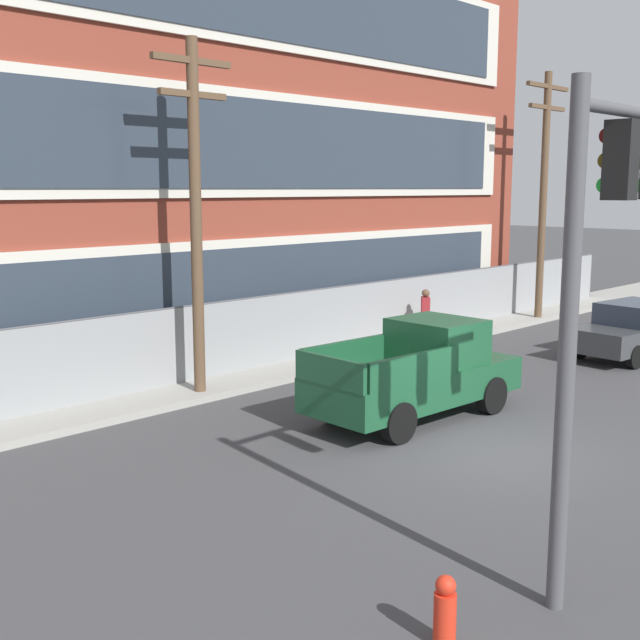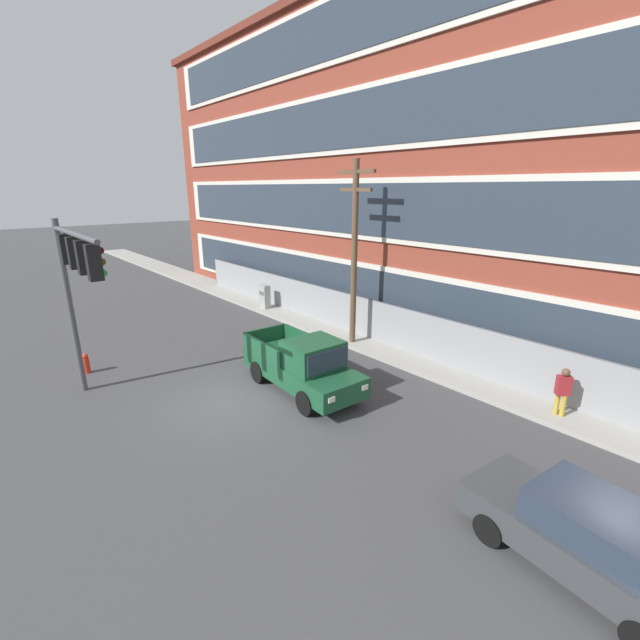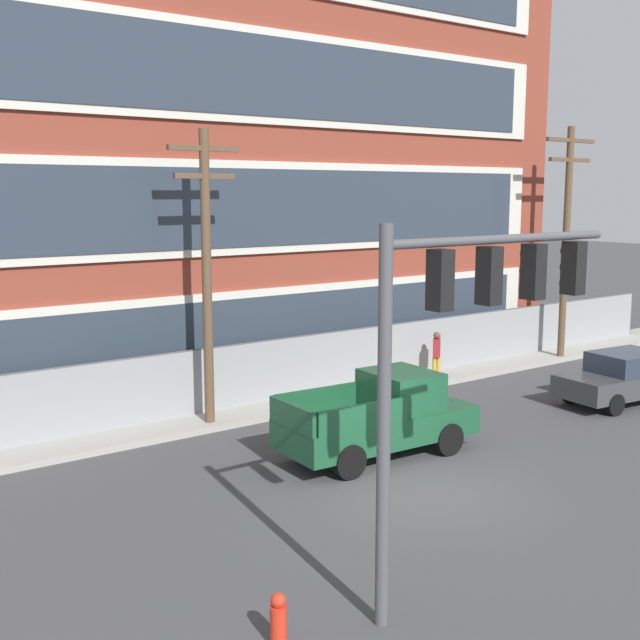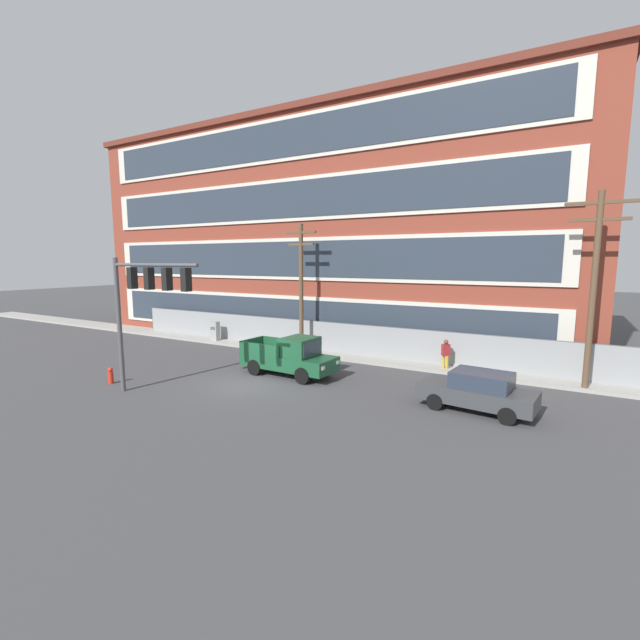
# 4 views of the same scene
# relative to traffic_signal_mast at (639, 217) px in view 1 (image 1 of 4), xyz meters

# --- Properties ---
(ground_plane) EXTENTS (160.00, 160.00, 0.00)m
(ground_plane) POSITION_rel_traffic_signal_mast_xyz_m (2.48, 3.41, -4.38)
(ground_plane) COLOR #424244
(sidewalk_building_side) EXTENTS (80.00, 2.15, 0.16)m
(sidewalk_building_side) POSITION_rel_traffic_signal_mast_xyz_m (2.48, 10.95, -4.30)
(sidewalk_building_side) COLOR #9E9B93
(sidewalk_building_side) RESTS_ON ground
(chain_link_fence) EXTENTS (36.24, 0.06, 2.00)m
(chain_link_fence) POSITION_rel_traffic_signal_mast_xyz_m (4.42, 11.32, -3.37)
(chain_link_fence) COLOR gray
(chain_link_fence) RESTS_ON ground
(traffic_signal_mast) EXTENTS (4.95, 0.43, 5.89)m
(traffic_signal_mast) POSITION_rel_traffic_signal_mast_xyz_m (0.00, 0.00, 0.00)
(traffic_signal_mast) COLOR #4C4C51
(traffic_signal_mast) RESTS_ON ground
(pickup_truck_dark_green) EXTENTS (5.07, 2.19, 2.02)m
(pickup_truck_dark_green) POSITION_rel_traffic_signal_mast_xyz_m (3.37, 5.82, -3.43)
(pickup_truck_dark_green) COLOR #194C2D
(pickup_truck_dark_green) RESTS_ON ground
(sedan_dark_grey) EXTENTS (4.44, 2.21, 1.56)m
(sedan_dark_grey) POSITION_rel_traffic_signal_mast_xyz_m (12.48, 5.15, -3.59)
(sedan_dark_grey) COLOR #383A3D
(sedan_dark_grey) RESTS_ON ground
(utility_pole_near_corner) EXTENTS (2.05, 0.26, 7.93)m
(utility_pole_near_corner) POSITION_rel_traffic_signal_mast_xyz_m (1.18, 10.35, -0.04)
(utility_pole_near_corner) COLOR brown
(utility_pole_near_corner) RESTS_ON ground
(utility_pole_midblock) EXTENTS (2.68, 0.26, 8.68)m
(utility_pole_midblock) POSITION_rel_traffic_signal_mast_xyz_m (16.19, 10.20, 0.46)
(utility_pole_midblock) COLOR brown
(utility_pole_midblock) RESTS_ON ground
(pedestrian_near_cabinet) EXTENTS (0.46, 0.45, 1.69)m
(pedestrian_near_cabinet) POSITION_rel_traffic_signal_mast_xyz_m (9.94, 10.56, -3.41)
(pedestrian_near_cabinet) COLOR #B7932D
(pedestrian_near_cabinet) RESTS_ON ground
(fire_hydrant) EXTENTS (0.24, 0.24, 0.78)m
(fire_hydrant) POSITION_rel_traffic_signal_mast_xyz_m (-3.21, 0.43, -4.00)
(fire_hydrant) COLOR red
(fire_hydrant) RESTS_ON ground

